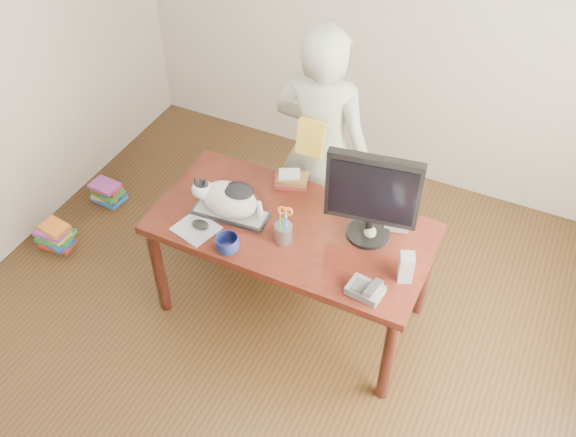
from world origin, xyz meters
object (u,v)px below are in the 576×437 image
Objects in this scene: speaker at (406,267)px; desk at (297,235)px; pen_cup at (284,231)px; coffee_mug at (227,245)px; calculator at (397,218)px; mouse at (200,225)px; book_stack at (291,179)px; cat at (227,198)px; book_pile_a at (56,236)px; baseball at (370,232)px; book_pile_b at (107,192)px; monitor at (372,195)px; person at (321,149)px; keyboard at (231,213)px; phone at (366,290)px.

desk is at bearing 145.89° from speaker.
pen_cup reaches higher than coffee_mug.
mouse is at bearing -165.77° from calculator.
cat is at bearing -136.49° from book_stack.
book_pile_a is at bearing 179.30° from book_stack.
cat is at bearing -167.06° from baseball.
mouse reaches higher than book_pile_b.
pen_cup is at bearing -88.92° from book_stack.
desk is 1.85m from book_pile_a.
coffee_mug reaches higher than book_pile_b.
book_stack is at bearing 148.50° from monitor.
cat is 1.81× the size of book_stack.
person reaches higher than baseball.
keyboard is 0.30m from coffee_mug.
phone is at bearing -17.57° from cat.
cat is 0.21m from mouse.
coffee_mug is at bearing -169.02° from phone.
calculator is (-0.03, 0.57, -0.00)m from phone.
desk reaches higher than book_pile_b.
book_stack is at bearing 18.59° from book_pile_a.
coffee_mug is at bearing -8.66° from mouse.
phone reaches higher than book_pile_b.
book_pile_a is at bearing -179.60° from cat.
calculator is (0.11, 0.19, -0.29)m from monitor.
calculator is at bearing 149.35° from person.
phone is 2.46m from book_pile_b.
coffee_mug is at bearing 174.29° from speaker.
cat reaches higher than speaker.
monitor is 0.53m from pen_cup.
baseball is (0.42, 0.23, -0.04)m from pen_cup.
keyboard is 0.94m from phone.
monitor is 2.09× the size of book_pile_a.
phone is 2.79× the size of baseball.
cat reaches higher than baseball.
cat is at bearing -157.70° from desk.
calculator is (0.90, 0.36, -0.10)m from cat.
keyboard is at bearing -17.17° from book_pile_b.
pen_cup is 0.69m from speaker.
pen_cup is at bearing -151.17° from baseball.
book_pile_a is at bearing -170.97° from desk.
coffee_mug is (0.23, -0.10, 0.03)m from mouse.
calculator is at bearing 12.13° from book_pile_a.
desk is 5.92× the size of book_pile_a.
coffee_mug is 0.57× the size of book_stack.
pen_cup is 1.06× the size of book_stack.
baseball is at bearing 34.00° from coffee_mug.
phone is at bearing 3.70° from coffee_mug.
monitor reaches higher than baseball.
keyboard is at bearing 174.16° from phone.
phone reaches higher than calculator.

